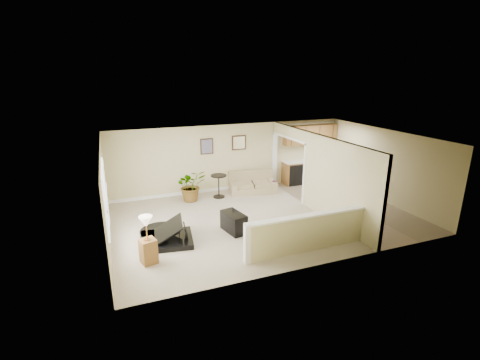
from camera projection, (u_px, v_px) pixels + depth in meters
name	position (u px, v px, depth m)	size (l,w,h in m)	color
floor	(264.00, 218.00, 10.80)	(9.00, 9.00, 0.00)	tan
back_wall	(231.00, 157.00, 13.11)	(9.00, 0.04, 2.50)	#CDC28C
front_wall	(321.00, 216.00, 7.76)	(9.00, 0.04, 2.50)	#CDC28C
left_wall	(105.00, 198.00, 8.89)	(0.04, 6.00, 2.50)	#CDC28C
right_wall	(383.00, 165.00, 11.97)	(0.04, 6.00, 2.50)	#CDC28C
ceiling	(266.00, 138.00, 10.06)	(9.00, 6.00, 0.04)	silver
kitchen_vinyl	(348.00, 204.00, 11.88)	(2.70, 6.00, 0.01)	gray
interior_partition	(312.00, 172.00, 11.28)	(0.18, 5.99, 2.50)	#CDC28C
pony_half_wall	(306.00, 232.00, 8.62)	(3.42, 0.22, 1.00)	#CDC28C
left_window	(105.00, 196.00, 8.39)	(0.05, 2.15, 1.45)	white
wall_art_left	(207.00, 146.00, 12.61)	(0.48, 0.04, 0.58)	#372014
wall_mirror	(239.00, 143.00, 13.02)	(0.55, 0.04, 0.55)	#372014
kitchen_cabinets	(308.00, 161.00, 14.07)	(2.36, 0.65, 2.33)	brown
piano	(163.00, 222.00, 9.17)	(1.72, 1.76, 1.28)	black
piano_bench	(234.00, 222.00, 9.78)	(0.42, 0.83, 0.56)	black
loveseat	(252.00, 182.00, 13.11)	(1.90, 1.30, 0.98)	tan
accent_table	(219.00, 183.00, 12.43)	(0.57, 0.57, 0.83)	black
palm_plant	(191.00, 186.00, 12.10)	(1.10, 0.98, 1.12)	black
small_plant	(274.00, 188.00, 12.97)	(0.32, 0.32, 0.48)	black
lamp_stand	(148.00, 243.00, 8.10)	(0.43, 0.43, 1.18)	brown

